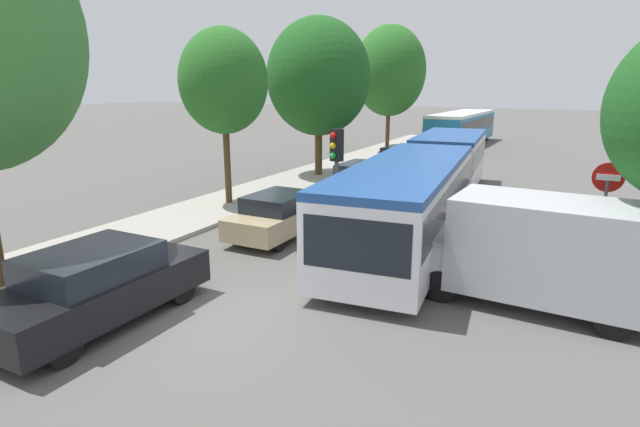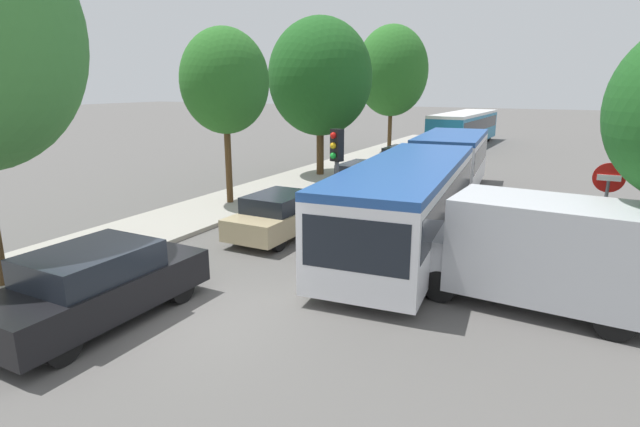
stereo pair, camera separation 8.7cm
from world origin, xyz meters
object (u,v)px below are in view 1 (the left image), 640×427
tree_left_far (318,80)px  tree_left_distant (390,71)px  queued_car_green (401,160)px  traffic_light (336,161)px  white_van (543,250)px  tree_left_mid (224,82)px  no_entry_sign (605,202)px  queued_car_tan (280,215)px  queued_car_graphite (363,180)px  articulated_bus (429,178)px  city_bus_rear (462,126)px  queued_car_black (97,285)px

tree_left_far → tree_left_distant: tree_left_distant is taller
tree_left_far → queued_car_green: bearing=40.0°
tree_left_far → traffic_light: bearing=-60.4°
traffic_light → white_van: bearing=91.2°
tree_left_mid → tree_left_distant: size_ratio=0.79×
white_van → no_entry_sign: bearing=-111.0°
queued_car_tan → queued_car_graphite: queued_car_graphite is taller
no_entry_sign → tree_left_mid: (-12.60, 1.90, 2.83)m
articulated_bus → tree_left_distant: tree_left_distant is taller
queued_car_green → tree_left_mid: 11.50m
city_bus_rear → tree_left_mid: bearing=173.2°
articulated_bus → white_van: 7.22m
queued_car_black → white_van: size_ratio=0.87×
city_bus_rear → queued_car_black: 33.84m
tree_left_far → white_van: bearing=-46.0°
queued_car_black → white_van: white_van is taller
queued_car_green → queued_car_black: bearing=-179.1°
traffic_light → tree_left_distant: size_ratio=0.41×
queued_car_tan → tree_left_distant: size_ratio=0.47×
tree_left_mid → queued_car_graphite: bearing=42.9°
queued_car_black → tree_left_far: tree_left_far is taller
traffic_light → queued_car_green: bearing=-152.0°
city_bus_rear → traffic_light: 27.40m
queued_car_green → no_entry_sign: 15.01m
tree_left_far → tree_left_distant: size_ratio=0.93×
queued_car_tan → queued_car_black: bearing=179.2°
tree_left_distant → articulated_bus: bearing=-65.8°
queued_car_tan → tree_left_mid: tree_left_mid is taller
white_van → tree_left_distant: 24.41m
queued_car_graphite → no_entry_sign: bearing=-123.0°
queued_car_graphite → white_van: (7.37, -8.18, 0.51)m
city_bus_rear → tree_left_distant: 9.27m
queued_car_green → traffic_light: size_ratio=1.21×
articulated_bus → queued_car_green: (-3.73, 8.53, -0.72)m
articulated_bus → queued_car_tan: bearing=-45.1°
queued_car_tan → queued_car_green: queued_car_green is taller
queued_car_graphite → tree_left_distant: (-3.59, 13.22, 4.72)m
queued_car_graphite → tree_left_far: size_ratio=0.54×
traffic_light → tree_left_far: tree_left_far is taller
queued_car_tan → tree_left_far: (-3.68, 9.83, 4.12)m
traffic_light → tree_left_far: size_ratio=0.44×
tree_left_mid → tree_left_far: tree_left_far is taller
no_entry_sign → tree_left_far: (-12.36, 9.12, 2.93)m
queued_car_black → tree_left_far: bearing=12.8°
city_bus_rear → queued_car_graphite: size_ratio=2.82×
queued_car_graphite → city_bus_rear: bearing=1.3°
no_entry_sign → tree_left_distant: tree_left_distant is taller
city_bus_rear → tree_left_mid: 25.16m
traffic_light → no_entry_sign: (6.75, 0.76, -0.62)m
tree_left_mid → tree_left_far: size_ratio=0.85×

